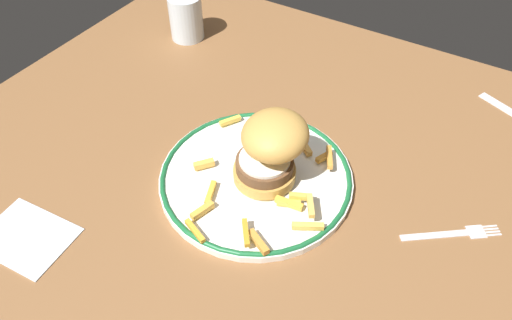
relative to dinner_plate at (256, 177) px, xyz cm
name	(u,v)px	position (x,y,z in cm)	size (l,w,h in cm)	color
ground_plane	(269,212)	(4.10, -2.83, -2.84)	(117.72, 107.08, 4.00)	brown
dinner_plate	(256,177)	(0.00, 0.00, 0.00)	(29.82, 29.82, 1.60)	white
burger	(271,149)	(2.06, 0.65, 6.63)	(12.04, 12.50, 11.80)	gold
fries_pile	(266,185)	(2.84, -1.76, 1.43)	(24.70, 24.94, 2.38)	gold
water_glass	(186,20)	(-33.97, 28.10, 3.11)	(6.98, 6.98, 9.21)	silver
fork	(453,233)	(29.06, 5.65, -0.66)	(12.37, 9.72, 0.36)	silver
napkin	(27,237)	(-22.02, -25.74, -0.64)	(12.60, 9.49, 0.40)	silver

